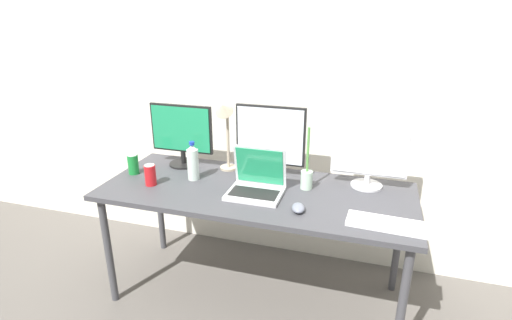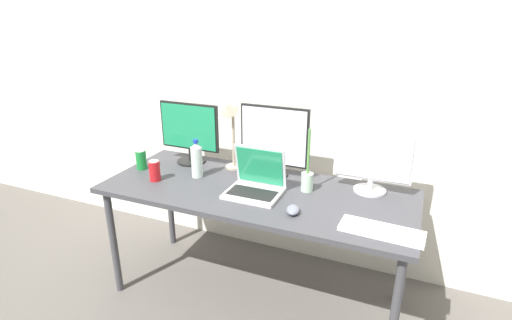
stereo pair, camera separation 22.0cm
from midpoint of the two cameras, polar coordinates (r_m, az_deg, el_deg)
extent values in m
plane|color=#5B5651|center=(2.70, 2.46, -18.61)|extent=(16.00, 16.00, 0.00)
cube|color=silver|center=(2.68, 7.44, 11.78)|extent=(7.00, 0.08, 2.60)
cylinder|color=#424247|center=(2.64, -17.44, -11.22)|extent=(0.04, 0.04, 0.71)
cylinder|color=#424247|center=(2.15, 22.13, -20.33)|extent=(0.04, 0.04, 0.71)
cylinder|color=#424247|center=(3.06, -10.20, -5.89)|extent=(0.04, 0.04, 0.71)
cylinder|color=#424247|center=(2.64, 22.63, -11.91)|extent=(0.04, 0.04, 0.71)
cube|color=#3D3D42|center=(2.31, 2.73, -4.58)|extent=(1.79, 0.73, 0.03)
cylinder|color=black|center=(2.72, -6.94, -0.19)|extent=(0.19, 0.19, 0.01)
cylinder|color=black|center=(2.70, -6.98, 0.74)|extent=(0.03, 0.03, 0.08)
cube|color=black|center=(2.64, -7.17, 4.75)|extent=(0.42, 0.02, 0.31)
cube|color=#1E8C59|center=(2.63, -7.31, 4.68)|extent=(0.40, 0.01, 0.29)
cylinder|color=black|center=(2.50, 5.05, -2.04)|extent=(0.18, 0.18, 0.01)
cylinder|color=black|center=(2.49, 5.07, -1.26)|extent=(0.03, 0.03, 0.06)
cube|color=black|center=(2.41, 5.23, 3.42)|extent=(0.43, 0.02, 0.36)
cube|color=silver|center=(2.40, 5.14, 3.34)|extent=(0.41, 0.01, 0.34)
cylinder|color=silver|center=(2.40, 18.48, -4.16)|extent=(0.18, 0.18, 0.01)
cylinder|color=silver|center=(2.38, 18.58, -3.38)|extent=(0.03, 0.03, 0.06)
cube|color=silver|center=(2.32, 19.08, 0.66)|extent=(0.43, 0.02, 0.30)
cube|color=white|center=(2.30, 19.05, 0.55)|extent=(0.40, 0.01, 0.27)
cube|color=silver|center=(2.23, 2.47, -4.85)|extent=(0.30, 0.24, 0.02)
cube|color=black|center=(2.21, 2.30, -4.78)|extent=(0.27, 0.13, 0.00)
cube|color=silver|center=(2.26, 3.39, -0.90)|extent=(0.30, 0.06, 0.24)
cube|color=#1E8C59|center=(2.25, 3.33, -0.99)|extent=(0.27, 0.05, 0.22)
cube|color=white|center=(2.00, 20.58, -9.57)|extent=(0.39, 0.16, 0.02)
ellipsoid|color=slate|center=(2.06, 8.38, -7.15)|extent=(0.09, 0.11, 0.04)
cylinder|color=silver|center=(2.45, -5.93, -0.35)|extent=(0.07, 0.07, 0.19)
cone|color=silver|center=(2.41, -6.03, 2.09)|extent=(0.06, 0.06, 0.03)
cylinder|color=#1938B2|center=(2.40, -6.05, 2.65)|extent=(0.03, 0.03, 0.02)
cylinder|color=#197F33|center=(2.64, -13.81, -0.03)|extent=(0.07, 0.07, 0.12)
cylinder|color=silver|center=(2.62, -13.93, 1.26)|extent=(0.06, 0.06, 0.00)
cylinder|color=red|center=(2.44, -11.81, -1.60)|extent=(0.07, 0.07, 0.12)
cylinder|color=silver|center=(2.42, -11.92, -0.22)|extent=(0.06, 0.06, 0.00)
cylinder|color=#B2D1B7|center=(2.29, 10.05, -3.17)|extent=(0.07, 0.07, 0.11)
cylinder|color=#519342|center=(2.23, 10.35, 1.14)|extent=(0.01, 0.01, 0.26)
cylinder|color=tan|center=(2.60, -0.74, -1.01)|extent=(0.11, 0.11, 0.01)
cylinder|color=tan|center=(2.53, -0.76, 3.01)|extent=(0.02, 0.02, 0.37)
cone|color=tan|center=(2.42, -1.36, 7.44)|extent=(0.11, 0.12, 0.11)
camera|label=1|loc=(0.11, -87.18, 1.08)|focal=28.00mm
camera|label=2|loc=(0.11, 92.82, -1.08)|focal=28.00mm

